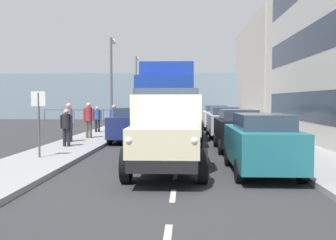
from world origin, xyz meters
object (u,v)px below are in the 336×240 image
lorry_cargo_blue (168,101)px  pedestrian_with_bag (89,117)px  pedestrian_couple_b (69,119)px  pedestrian_couple_a (97,117)px  car_black_kerbside_1 (237,129)px  truck_vintage_cream (167,132)px  pedestrian_strolling (66,125)px  car_silver_kerbside_2 (224,121)px  lamp_post_promenade (112,75)px  pedestrian_near_railing (114,117)px  lamp_post_far (137,82)px  car_navy_oppositeside_0 (132,124)px  car_white_kerbside_3 (215,117)px  car_teal_kerbside_near (261,143)px  street_sign (39,112)px

lorry_cargo_blue → pedestrian_with_bag: 4.19m
pedestrian_couple_b → pedestrian_couple_a: 5.50m
car_black_kerbside_1 → pedestrian_couple_a: bearing=-43.4°
car_black_kerbside_1 → truck_vintage_cream: bearing=61.8°
pedestrian_couple_b → pedestrian_with_bag: (-0.47, -1.84, 0.00)m
pedestrian_strolling → pedestrian_couple_a: pedestrian_couple_a is taller
truck_vintage_cream → car_silver_kerbside_2: truck_vintage_cream is taller
pedestrian_couple_a → lamp_post_promenade: (-0.47, -2.28, 2.74)m
car_black_kerbside_1 → pedestrian_near_railing: 8.37m
car_black_kerbside_1 → pedestrian_strolling: bearing=0.8°
pedestrian_near_railing → lamp_post_far: (0.75, -15.77, 2.74)m
car_navy_oppositeside_0 → pedestrian_couple_a: pedestrian_couple_a is taller
car_white_kerbside_3 → car_navy_oppositeside_0: 9.64m
car_silver_kerbside_2 → pedestrian_near_railing: (6.22, 0.13, 0.25)m
lorry_cargo_blue → car_teal_kerbside_near: size_ratio=2.02×
pedestrian_couple_b → pedestrian_couple_a: pedestrian_couple_b is taller
lamp_post_far → pedestrian_couple_b: bearing=88.2°
car_teal_kerbside_near → pedestrian_with_bag: (7.13, -8.43, 0.34)m
car_silver_kerbside_2 → pedestrian_couple_b: bearing=28.4°
truck_vintage_cream → pedestrian_near_railing: 11.19m
pedestrian_strolling → pedestrian_couple_a: 7.24m
pedestrian_with_bag → lamp_post_far: 18.10m
car_black_kerbside_1 → pedestrian_with_bag: (7.13, -3.47, 0.34)m
pedestrian_couple_b → pedestrian_with_bag: size_ratio=1.00×
lorry_cargo_blue → pedestrian_near_railing: (3.19, -2.20, -0.93)m
car_silver_kerbside_2 → car_white_kerbside_3: (-0.00, -5.83, -0.00)m
truck_vintage_cream → street_sign: truck_vintage_cream is taller
lorry_cargo_blue → pedestrian_with_bag: lorry_cargo_blue is taller
lorry_cargo_blue → car_black_kerbside_1: lorry_cargo_blue is taller
car_black_kerbside_1 → pedestrian_couple_b: bearing=-12.1°
car_teal_kerbside_near → truck_vintage_cream: bearing=1.1°
car_white_kerbside_3 → truck_vintage_cream: bearing=80.8°
truck_vintage_cream → lamp_post_promenade: lamp_post_promenade is taller
lamp_post_promenade → street_sign: 12.75m
pedestrian_near_railing → pedestrian_with_bag: bearing=66.8°
car_white_kerbside_3 → pedestrian_couple_b: size_ratio=2.25×
car_white_kerbside_3 → lamp_post_promenade: bearing=17.0°
car_navy_oppositeside_0 → pedestrian_with_bag: (2.29, -0.24, 0.34)m
car_white_kerbside_3 → pedestrian_strolling: 13.69m
lorry_cargo_blue → lamp_post_far: (3.94, -17.97, 1.80)m
lamp_post_promenade → pedestrian_with_bag: bearing=89.5°
car_silver_kerbside_2 → street_sign: 11.44m
truck_vintage_cream → car_white_kerbside_3: size_ratio=1.38×
pedestrian_with_bag → lamp_post_promenade: (-0.05, -5.94, 2.57)m
pedestrian_couple_a → lamp_post_promenade: lamp_post_promenade is taller
pedestrian_near_railing → lamp_post_far: size_ratio=0.27×
truck_vintage_cream → car_silver_kerbside_2: bearing=-104.0°
pedestrian_couple_b → street_sign: street_sign is taller
car_navy_oppositeside_0 → pedestrian_with_bag: bearing=-5.9°
pedestrian_strolling → car_silver_kerbside_2: bearing=-140.8°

